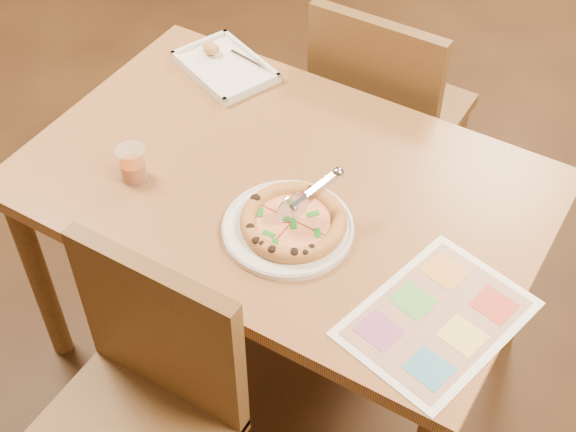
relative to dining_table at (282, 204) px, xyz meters
The scene contains 9 objects.
dining_table is the anchor object (origin of this frame).
chair_near 0.61m from the dining_table, 90.00° to the right, with size 0.42×0.42×0.47m.
chair_far 0.61m from the dining_table, 90.00° to the left, with size 0.42×0.42×0.47m.
plate 0.20m from the dining_table, 54.27° to the right, with size 0.31×0.31×0.02m, color silver.
pizza 0.21m from the dining_table, 50.05° to the right, with size 0.25×0.25×0.04m.
pizza_cutter 0.24m from the dining_table, 37.37° to the right, with size 0.08×0.16×0.10m.
appetizer_tray 0.50m from the dining_table, 141.32° to the left, with size 0.34×0.29×0.05m.
glass_tumbler 0.39m from the dining_table, 150.44° to the right, with size 0.07×0.07×0.09m.
menu 0.55m from the dining_table, 21.19° to the right, with size 0.28×0.40×0.01m, color white.
Camera 1 is at (0.76, -1.24, 2.11)m, focal length 50.00 mm.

